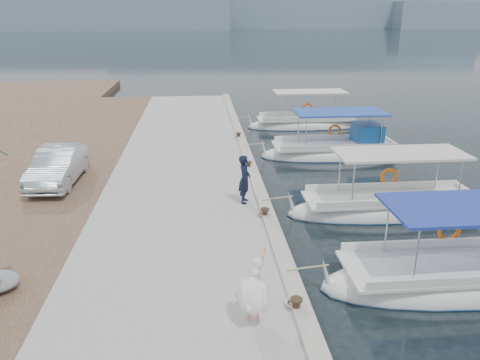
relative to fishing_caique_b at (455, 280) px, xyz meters
name	(u,v)px	position (x,y,z in m)	size (l,w,h in m)	color
ground	(283,254)	(-4.20, 2.01, -0.12)	(400.00, 400.00, 0.00)	black
concrete_quay	(185,189)	(-7.20, 7.01, 0.13)	(6.00, 40.00, 0.50)	#999993
quay_curb	(256,179)	(-4.42, 7.01, 0.44)	(0.44, 40.00, 0.12)	#A8A195
cobblestone_strip	(53,193)	(-12.20, 7.01, 0.13)	(4.00, 40.00, 0.50)	brown
distant_hills	(270,10)	(25.41, 203.50, 7.49)	(330.00, 60.00, 18.00)	#758FA1
fishing_caique_b	(455,280)	(0.00, 0.00, 0.00)	(7.23, 2.41, 2.83)	silver
fishing_caique_c	(389,209)	(0.08, 4.68, 0.00)	(7.39, 2.09, 2.83)	silver
fishing_caique_d	(336,152)	(0.14, 11.68, 0.06)	(7.30, 2.33, 2.83)	silver
fishing_caique_e	(306,125)	(0.00, 17.84, 0.00)	(7.22, 2.03, 2.83)	silver
mooring_bollards	(265,212)	(-4.55, 3.51, 0.57)	(0.28, 20.28, 0.33)	black
pelican	(254,293)	(-5.52, -1.70, 1.03)	(0.83, 1.64, 1.27)	tan
fisherman	(245,179)	(-5.07, 4.89, 1.22)	(0.62, 0.41, 1.70)	black
parked_car	(58,166)	(-12.02, 7.53, 1.06)	(1.44, 4.14, 1.37)	#ACBAC4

